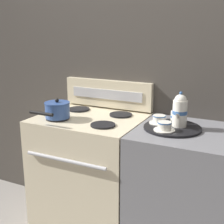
% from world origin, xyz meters
% --- Properties ---
extents(wall_back, '(6.00, 0.05, 2.20)m').
position_xyz_m(wall_back, '(0.00, 0.33, 1.10)').
color(wall_back, '#423D38').
rests_on(wall_back, ground).
extents(stove, '(0.73, 0.64, 0.92)m').
position_xyz_m(stove, '(-0.31, -0.00, 0.46)').
color(stove, beige).
rests_on(stove, ground).
extents(control_panel, '(0.72, 0.05, 0.21)m').
position_xyz_m(control_panel, '(-0.31, 0.28, 1.03)').
color(control_panel, beige).
rests_on(control_panel, stove).
extents(side_counter, '(0.61, 0.61, 0.91)m').
position_xyz_m(side_counter, '(0.37, 0.00, 0.46)').
color(side_counter, slate).
rests_on(side_counter, ground).
extents(saucepan, '(0.18, 0.27, 0.13)m').
position_xyz_m(saucepan, '(-0.49, -0.14, 0.98)').
color(saucepan, '#335193').
rests_on(saucepan, stove).
extents(serving_tray, '(0.36, 0.36, 0.01)m').
position_xyz_m(serving_tray, '(0.28, -0.00, 0.92)').
color(serving_tray, black).
rests_on(serving_tray, side_counter).
extents(teapot, '(0.09, 0.15, 0.22)m').
position_xyz_m(teapot, '(0.32, 0.03, 1.03)').
color(teapot, white).
rests_on(teapot, serving_tray).
extents(teacup_left, '(0.13, 0.13, 0.05)m').
position_xyz_m(teacup_left, '(0.26, -0.09, 0.95)').
color(teacup_left, white).
rests_on(teacup_left, serving_tray).
extents(teacup_right, '(0.13, 0.13, 0.05)m').
position_xyz_m(teacup_right, '(0.18, 0.03, 0.95)').
color(teacup_right, white).
rests_on(teacup_right, serving_tray).
extents(creamer_jug, '(0.07, 0.07, 0.07)m').
position_xyz_m(creamer_jug, '(0.27, 0.11, 0.96)').
color(creamer_jug, white).
rests_on(creamer_jug, serving_tray).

